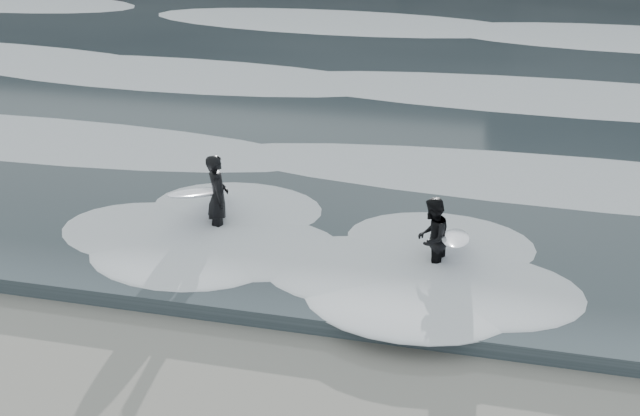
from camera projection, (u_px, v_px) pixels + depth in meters
The scene contains 6 objects.
sea at pixel (433, 10), 35.86m from camera, with size 90.00×52.00×0.30m, color #313B41.
foam_near at pixel (343, 170), 18.12m from camera, with size 60.00×3.20×0.20m, color white.
foam_mid at pixel (390, 84), 24.28m from camera, with size 60.00×4.00×0.24m, color white.
foam_far at pixel (424, 21), 32.21m from camera, with size 60.00×4.80×0.30m, color white.
surfer_left at pixel (213, 196), 15.64m from camera, with size 1.16×2.32×1.75m.
surfer_right at pixel (435, 238), 14.24m from camera, with size 1.05×1.82×1.53m.
Camera 1 is at (3.32, -7.45, 7.30)m, focal length 45.00 mm.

